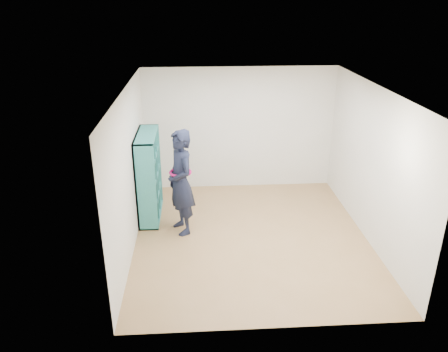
{
  "coord_description": "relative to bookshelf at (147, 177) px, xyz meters",
  "views": [
    {
      "loc": [
        -0.9,
        -6.58,
        3.95
      ],
      "look_at": [
        -0.46,
        0.3,
        1.05
      ],
      "focal_mm": 35.0,
      "sensor_mm": 36.0,
      "label": 1
    }
  ],
  "objects": [
    {
      "name": "bookshelf",
      "position": [
        0.0,
        0.0,
        0.0
      ],
      "size": [
        0.36,
        1.22,
        1.63
      ],
      "color": "teal",
      "rests_on": "floor"
    },
    {
      "name": "wall_back",
      "position": [
        1.84,
        1.28,
        0.51
      ],
      "size": [
        4.0,
        0.02,
        2.6
      ],
      "primitive_type": "cube",
      "color": "silver",
      "rests_on": "floor"
    },
    {
      "name": "wall_right",
      "position": [
        3.84,
        -0.97,
        0.51
      ],
      "size": [
        0.02,
        4.5,
        2.6
      ],
      "primitive_type": "cube",
      "color": "silver",
      "rests_on": "floor"
    },
    {
      "name": "wall_left",
      "position": [
        -0.16,
        -0.97,
        0.51
      ],
      "size": [
        0.02,
        4.5,
        2.6
      ],
      "primitive_type": "cube",
      "color": "silver",
      "rests_on": "floor"
    },
    {
      "name": "smartphone",
      "position": [
        0.48,
        -0.61,
        0.27
      ],
      "size": [
        0.05,
        0.09,
        0.12
      ],
      "rotation": [
        0.47,
        0.0,
        0.46
      ],
      "color": "silver",
      "rests_on": "person"
    },
    {
      "name": "wall_front",
      "position": [
        1.84,
        -3.22,
        0.51
      ],
      "size": [
        4.0,
        0.02,
        2.6
      ],
      "primitive_type": "cube",
      "color": "silver",
      "rests_on": "floor"
    },
    {
      "name": "ceiling",
      "position": [
        1.84,
        -0.97,
        1.81
      ],
      "size": [
        4.5,
        4.5,
        0.0
      ],
      "primitive_type": "plane",
      "color": "white",
      "rests_on": "wall_back"
    },
    {
      "name": "person",
      "position": [
        0.64,
        -0.64,
        0.15
      ],
      "size": [
        0.68,
        0.81,
        1.88
      ],
      "rotation": [
        0.0,
        0.0,
        -1.17
      ],
      "color": "black",
      "rests_on": "floor"
    },
    {
      "name": "floor",
      "position": [
        1.84,
        -0.97,
        -0.79
      ],
      "size": [
        4.5,
        4.5,
        0.0
      ],
      "primitive_type": "plane",
      "color": "olive",
      "rests_on": "ground"
    }
  ]
}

